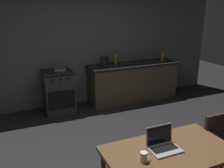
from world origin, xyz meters
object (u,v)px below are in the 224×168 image
coffee_mug (144,157)px  chair (221,146)px  laptop (163,145)px  bottle_b (115,59)px  dining_table (169,156)px  electric_kettle (104,61)px  frying_pan (60,70)px  bottle (162,55)px  stove_oven (59,91)px

coffee_mug → chair: bearing=7.3°
laptop → bottle_b: 3.29m
dining_table → electric_kettle: size_ratio=5.85×
dining_table → laptop: (-0.05, 0.05, 0.12)m
laptop → frying_pan: 3.08m
chair → bottle_b: size_ratio=3.17×
frying_pan → electric_kettle: bearing=1.7°
electric_kettle → bottle: bearing=-1.9°
bottle_b → dining_table: bearing=-104.5°
chair → laptop: size_ratio=2.78×
dining_table → stove_oven: bearing=99.3°
bottle → bottle_b: 1.19m
dining_table → bottle: size_ratio=4.59×
laptop → electric_kettle: 3.14m
bottle → bottle_b: bearing=173.7°
electric_kettle → bottle_b: 0.32m
stove_oven → chair: (1.36, -3.04, 0.07)m
bottle → coffee_mug: bearing=-126.9°
bottle → frying_pan: 2.47m
coffee_mug → electric_kettle: bearing=74.8°
stove_oven → bottle: bearing=-1.1°
laptop → coffee_mug: laptop is taller
coffee_mug → bottle_b: size_ratio=0.39×
dining_table → laptop: size_ratio=4.20×
electric_kettle → bottle_b: bearing=14.5°
electric_kettle → bottle: size_ratio=0.78×
electric_kettle → coffee_mug: size_ratio=2.09×
dining_table → coffee_mug: 0.37m
stove_oven → laptop: 3.13m
bottle → bottle_b: size_ratio=1.04×
electric_kettle → frying_pan: 0.98m
stove_oven → dining_table: 3.18m
coffee_mug → bottle_b: bottle_b is taller
frying_pan → bottle_b: 1.30m
bottle_b → laptop: bearing=-105.6°
chair → frying_pan: (-1.31, 3.01, 0.39)m
coffee_mug → laptop: bearing=21.1°
dining_table → bottle: bottle is taller
bottle → frying_pan: (-2.47, 0.02, -0.11)m
chair → laptop: (-0.90, -0.04, 0.25)m
stove_oven → dining_table: (0.51, -3.13, 0.21)m
chair → frying_pan: size_ratio=2.13×
stove_oven → electric_kettle: size_ratio=3.83×
frying_pan → coffee_mug: frying_pan is taller
stove_oven → laptop: bearing=-81.4°
frying_pan → coffee_mug: (0.11, -3.17, -0.13)m
coffee_mug → bottle: bearing=53.1°
laptop → coffee_mug: (-0.30, -0.12, 0.00)m
chair → bottle: (1.17, 2.99, 0.51)m
bottle → dining_table: bearing=-123.2°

